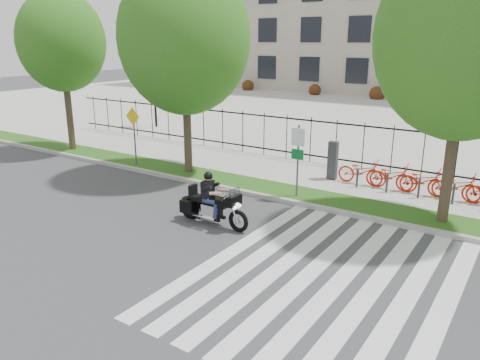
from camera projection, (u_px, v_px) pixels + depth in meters
The scene contains 15 objects.
ground at pixel (172, 232), 13.69m from camera, with size 120.00×120.00×0.00m, color #3B3B3E.
curb at pixel (248, 193), 16.93m from camera, with size 60.00×0.20×0.15m, color #9C9B93.
grass_verge at pixel (260, 187), 17.61m from camera, with size 60.00×1.50×0.15m, color #245014.
sidewalk at pixel (291, 172), 19.60m from camera, with size 60.00×3.50×0.15m, color #A4A199.
plaza at pixel (405, 117), 33.58m from camera, with size 80.00×34.00×0.10m, color #A4A199.
crosswalk_stripes at pixel (325, 276), 11.12m from camera, with size 5.70×8.00×0.01m, color silver, non-canonical shape.
iron_fence at pixel (311, 140), 20.68m from camera, with size 30.00×0.06×2.00m, color black, non-canonical shape.
lamp_post_left at pixel (154, 77), 28.69m from camera, with size 1.06×0.70×4.25m.
street_tree_0 at pixel (62, 42), 21.94m from camera, with size 4.07×4.07×7.50m.
street_tree_1 at pixel (184, 38), 17.91m from camera, with size 5.11×5.11×8.24m.
street_tree_2 at pixel (466, 37), 12.62m from camera, with size 4.93×4.93×8.16m.
bike_share_station at pixel (454, 186), 15.86m from camera, with size 8.91×0.87×1.50m.
sign_pole_regulatory at pixel (298, 152), 15.93m from camera, with size 0.50×0.09×2.50m.
sign_pole_warning at pixel (134, 128), 20.12m from camera, with size 0.78×0.09×2.49m.
motorcycle_rider at pixel (212, 204), 14.06m from camera, with size 2.57×0.76×1.98m.
Camera 1 is at (8.67, -9.43, 5.42)m, focal length 35.00 mm.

